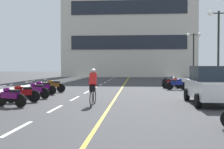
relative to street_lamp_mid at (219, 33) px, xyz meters
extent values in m
plane|color=#38383A|center=(-7.02, 2.58, -4.09)|extent=(140.00, 140.00, 0.00)
cube|color=#B7B2A8|center=(-14.22, 5.58, -4.03)|extent=(2.40, 72.00, 0.12)
cube|color=#B7B2A8|center=(0.18, 5.58, -4.03)|extent=(2.40, 72.00, 0.12)
cube|color=silver|center=(-9.02, -12.42, -4.09)|extent=(0.14, 2.20, 0.01)
cube|color=silver|center=(-9.02, -8.42, -4.09)|extent=(0.14, 2.20, 0.01)
cube|color=silver|center=(-9.02, -4.42, -4.09)|extent=(0.14, 2.20, 0.01)
cube|color=silver|center=(-9.02, -0.42, -4.09)|extent=(0.14, 2.20, 0.01)
cube|color=silver|center=(-9.02, 3.58, -4.09)|extent=(0.14, 2.20, 0.01)
cube|color=silver|center=(-9.02, 7.58, -4.09)|extent=(0.14, 2.20, 0.01)
cube|color=silver|center=(-9.02, 11.58, -4.09)|extent=(0.14, 2.20, 0.01)
cube|color=silver|center=(-9.02, 15.58, -4.09)|extent=(0.14, 2.20, 0.01)
cube|color=silver|center=(-9.02, 19.58, -4.09)|extent=(0.14, 2.20, 0.01)
cube|color=silver|center=(-9.02, 23.58, -4.09)|extent=(0.14, 2.20, 0.01)
cube|color=silver|center=(-9.02, 27.58, -4.09)|extent=(0.14, 2.20, 0.01)
cube|color=gold|center=(-6.77, 5.58, -4.09)|extent=(0.12, 66.00, 0.01)
cube|color=beige|center=(-6.87, 31.14, 5.23)|extent=(22.03, 9.13, 18.63)
cube|color=#1E232D|center=(-6.87, 26.53, 1.50)|extent=(18.51, 0.10, 2.24)
cube|color=#1E232D|center=(-6.87, 26.53, 7.09)|extent=(18.51, 0.10, 2.24)
cylinder|color=black|center=(0.00, 0.00, -1.25)|extent=(0.14, 0.14, 5.44)
cylinder|color=black|center=(0.00, 0.00, 1.33)|extent=(1.10, 0.08, 0.08)
sphere|color=white|center=(-0.55, 0.00, 1.33)|extent=(0.36, 0.36, 0.36)
cylinder|color=black|center=(0.31, 10.38, -1.44)|extent=(0.14, 0.14, 5.06)
cylinder|color=black|center=(0.31, 10.38, 0.94)|extent=(1.10, 0.08, 0.08)
sphere|color=white|center=(-0.24, 10.38, 0.94)|extent=(0.36, 0.36, 0.36)
sphere|color=white|center=(0.86, 10.38, 0.94)|extent=(0.36, 0.36, 0.36)
cylinder|color=black|center=(-2.94, -4.95, -3.77)|extent=(0.22, 0.64, 0.64)
cylinder|color=black|center=(-1.24, -4.95, -3.77)|extent=(0.22, 0.64, 0.64)
cylinder|color=black|center=(-2.93, -7.75, -3.77)|extent=(0.22, 0.64, 0.64)
cube|color=silver|center=(-2.08, -6.35, -3.37)|extent=(1.71, 4.20, 0.80)
cube|color=#1E2833|center=(-2.08, -6.35, -2.62)|extent=(1.57, 2.20, 0.70)
cylinder|color=black|center=(-11.69, -7.84, -3.79)|extent=(0.60, 0.29, 0.60)
cylinder|color=black|center=(-10.65, -8.19, -3.79)|extent=(0.60, 0.29, 0.60)
cube|color=#590C59|center=(-11.17, -8.01, -3.57)|extent=(0.94, 0.56, 0.28)
ellipsoid|color=#590C59|center=(-11.36, -7.95, -3.35)|extent=(0.49, 0.37, 0.22)
cube|color=black|center=(-10.93, -8.09, -3.37)|extent=(0.49, 0.37, 0.10)
cylinder|color=silver|center=(-11.69, -7.84, -3.19)|extent=(0.22, 0.58, 0.03)
cylinder|color=black|center=(-11.74, -6.65, -3.79)|extent=(0.61, 0.24, 0.60)
cylinder|color=black|center=(-10.67, -6.40, -3.79)|extent=(0.61, 0.24, 0.60)
cube|color=maroon|center=(-11.20, -6.52, -3.57)|extent=(0.94, 0.48, 0.28)
ellipsoid|color=maroon|center=(-11.40, -6.57, -3.35)|extent=(0.48, 0.34, 0.22)
cube|color=black|center=(-10.96, -6.47, -3.37)|extent=(0.48, 0.34, 0.10)
cylinder|color=silver|center=(-11.74, -6.65, -3.19)|extent=(0.17, 0.59, 0.03)
cylinder|color=black|center=(-11.69, -4.43, -3.79)|extent=(0.60, 0.29, 0.60)
cylinder|color=black|center=(-10.64, -4.79, -3.79)|extent=(0.60, 0.29, 0.60)
cube|color=#590C59|center=(-11.17, -4.61, -3.57)|extent=(0.94, 0.55, 0.28)
ellipsoid|color=#590C59|center=(-11.35, -4.55, -3.35)|extent=(0.49, 0.37, 0.22)
cube|color=black|center=(-10.93, -4.69, -3.37)|extent=(0.49, 0.37, 0.10)
cylinder|color=silver|center=(-11.69, -4.43, -3.19)|extent=(0.22, 0.58, 0.03)
cylinder|color=black|center=(-11.97, -2.85, -3.79)|extent=(0.61, 0.22, 0.60)
cylinder|color=black|center=(-10.89, -2.64, -3.79)|extent=(0.61, 0.22, 0.60)
cube|color=#590C59|center=(-11.43, -2.74, -3.57)|extent=(0.94, 0.45, 0.28)
ellipsoid|color=#590C59|center=(-11.62, -2.78, -3.35)|extent=(0.48, 0.32, 0.22)
cube|color=black|center=(-11.18, -2.70, -3.37)|extent=(0.48, 0.32, 0.10)
cylinder|color=silver|center=(-11.97, -2.85, -3.19)|extent=(0.15, 0.59, 0.03)
cylinder|color=black|center=(-11.84, -0.88, -3.79)|extent=(0.60, 0.11, 0.60)
cylinder|color=black|center=(-10.74, -0.89, -3.79)|extent=(0.60, 0.11, 0.60)
cube|color=brown|center=(-11.29, -0.89, -3.57)|extent=(0.90, 0.30, 0.28)
ellipsoid|color=brown|center=(-11.49, -0.88, -3.35)|extent=(0.44, 0.25, 0.22)
cube|color=black|center=(-11.04, -0.89, -3.37)|extent=(0.44, 0.25, 0.10)
cylinder|color=silver|center=(-11.84, -0.88, -3.19)|extent=(0.04, 0.60, 0.03)
cylinder|color=black|center=(-2.00, 2.03, -3.79)|extent=(0.61, 0.19, 0.60)
cylinder|color=black|center=(-3.08, 1.87, -3.79)|extent=(0.61, 0.19, 0.60)
cube|color=navy|center=(-2.54, 1.95, -3.57)|extent=(0.93, 0.41, 0.28)
ellipsoid|color=navy|center=(-2.34, 1.98, -3.35)|extent=(0.47, 0.30, 0.22)
cube|color=black|center=(-2.79, 1.91, -3.37)|extent=(0.47, 0.30, 0.10)
cylinder|color=silver|center=(-2.00, 2.03, -3.19)|extent=(0.12, 0.60, 0.03)
cylinder|color=black|center=(-2.17, 3.60, -3.79)|extent=(0.60, 0.26, 0.60)
cylinder|color=black|center=(-3.23, 3.30, -3.79)|extent=(0.60, 0.26, 0.60)
cube|color=maroon|center=(-2.70, 3.45, -3.57)|extent=(0.94, 0.52, 0.28)
ellipsoid|color=maroon|center=(-2.51, 3.50, -3.35)|extent=(0.49, 0.35, 0.22)
cube|color=black|center=(-2.94, 3.38, -3.37)|extent=(0.49, 0.35, 0.10)
cylinder|color=silver|center=(-2.17, 3.60, -3.19)|extent=(0.19, 0.59, 0.03)
cylinder|color=black|center=(-1.96, 5.23, -3.79)|extent=(0.61, 0.16, 0.60)
cylinder|color=black|center=(-3.05, 5.33, -3.79)|extent=(0.61, 0.16, 0.60)
cube|color=#0C4C19|center=(-2.51, 5.28, -3.57)|extent=(0.92, 0.37, 0.28)
ellipsoid|color=#0C4C19|center=(-2.31, 5.26, -3.35)|extent=(0.46, 0.28, 0.22)
cube|color=black|center=(-2.75, 5.31, -3.37)|extent=(0.46, 0.28, 0.10)
cylinder|color=silver|center=(-1.96, 5.23, -3.19)|extent=(0.09, 0.60, 0.03)
cylinder|color=black|center=(-1.87, 7.34, -3.79)|extent=(0.60, 0.28, 0.60)
cylinder|color=black|center=(-2.92, 7.00, -3.79)|extent=(0.60, 0.28, 0.60)
cube|color=navy|center=(-2.40, 7.17, -3.57)|extent=(0.94, 0.54, 0.28)
ellipsoid|color=navy|center=(-2.21, 7.23, -3.35)|extent=(0.49, 0.36, 0.22)
cube|color=black|center=(-2.64, 7.09, -3.37)|extent=(0.49, 0.36, 0.10)
cylinder|color=silver|center=(-1.87, 7.34, -3.19)|extent=(0.21, 0.58, 0.03)
torus|color=black|center=(-7.59, -6.64, -3.75)|extent=(0.04, 0.72, 0.72)
torus|color=black|center=(-7.60, -7.69, -3.75)|extent=(0.04, 0.72, 0.72)
cylinder|color=black|center=(-7.59, -7.19, -3.45)|extent=(0.04, 0.95, 0.04)
cube|color=black|center=(-7.59, -7.34, -3.23)|extent=(0.10, 0.20, 0.06)
cylinder|color=black|center=(-7.59, -6.74, -3.20)|extent=(0.42, 0.03, 0.03)
cube|color=black|center=(-7.59, -7.29, -3.30)|extent=(0.24, 0.36, 0.28)
cube|color=red|center=(-7.59, -7.14, -2.90)|extent=(0.32, 0.46, 0.61)
sphere|color=#8C6647|center=(-7.59, -7.01, -2.55)|extent=(0.20, 0.20, 0.20)
ellipsoid|color=white|center=(-7.59, -7.01, -2.48)|extent=(0.24, 0.26, 0.16)
camera|label=1|loc=(-5.59, -20.66, -2.26)|focal=47.23mm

